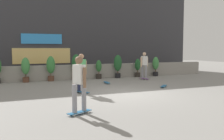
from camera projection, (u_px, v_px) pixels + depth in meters
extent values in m
plane|color=gray|center=(126.00, 94.00, 10.85)|extent=(48.00, 48.00, 0.00)
cube|color=gray|center=(85.00, 72.00, 16.33)|extent=(18.00, 0.40, 0.90)
cube|color=#38383D|center=(70.00, 31.00, 19.77)|extent=(20.00, 2.00, 6.50)
cube|color=#3399F2|center=(42.00, 39.00, 18.01)|extent=(2.80, 0.08, 0.70)
cube|color=#F2CC72|center=(42.00, 56.00, 18.12)|extent=(4.00, 0.06, 1.10)
cylinder|color=brown|center=(26.00, 80.00, 14.55)|extent=(0.36, 0.36, 0.30)
cylinder|color=brown|center=(26.00, 76.00, 14.53)|extent=(0.06, 0.06, 0.15)
ellipsoid|color=#428C47|center=(26.00, 66.00, 14.48)|extent=(0.47, 0.47, 0.97)
cylinder|color=brown|center=(51.00, 79.00, 15.09)|extent=(0.36, 0.36, 0.30)
cylinder|color=brown|center=(51.00, 75.00, 15.07)|extent=(0.06, 0.06, 0.15)
ellipsoid|color=#387F3D|center=(51.00, 65.00, 15.02)|extent=(0.50, 0.50, 1.02)
cylinder|color=brown|center=(76.00, 77.00, 15.68)|extent=(0.36, 0.36, 0.30)
cylinder|color=brown|center=(76.00, 74.00, 15.66)|extent=(0.06, 0.06, 0.15)
ellipsoid|color=#235B2D|center=(76.00, 63.00, 15.61)|extent=(0.55, 0.55, 1.12)
cylinder|color=#2D2823|center=(99.00, 76.00, 16.24)|extent=(0.36, 0.36, 0.30)
cylinder|color=brown|center=(99.00, 73.00, 16.22)|extent=(0.06, 0.06, 0.15)
ellipsoid|color=#2D6B33|center=(99.00, 66.00, 16.18)|extent=(0.36, 0.36, 0.74)
cylinder|color=black|center=(118.00, 76.00, 16.75)|extent=(0.36, 0.36, 0.30)
cylinder|color=brown|center=(118.00, 72.00, 16.73)|extent=(0.06, 0.06, 0.15)
ellipsoid|color=#235B2D|center=(118.00, 63.00, 16.68)|extent=(0.52, 0.52, 1.06)
cylinder|color=#2D2823|center=(138.00, 75.00, 17.31)|extent=(0.36, 0.36, 0.30)
cylinder|color=brown|center=(138.00, 71.00, 17.29)|extent=(0.06, 0.06, 0.15)
ellipsoid|color=#235B2D|center=(138.00, 64.00, 17.25)|extent=(0.38, 0.38, 0.79)
cylinder|color=black|center=(156.00, 74.00, 17.85)|extent=(0.36, 0.36, 0.30)
cylinder|color=brown|center=(156.00, 71.00, 17.83)|extent=(0.06, 0.06, 0.15)
ellipsoid|color=#428C47|center=(156.00, 63.00, 17.79)|extent=(0.44, 0.44, 0.89)
cube|color=#266699|center=(82.00, 92.00, 11.00)|extent=(0.52, 0.81, 0.02)
cylinder|color=silver|center=(76.00, 92.00, 11.12)|extent=(0.05, 0.06, 0.06)
cylinder|color=silver|center=(79.00, 92.00, 11.23)|extent=(0.05, 0.06, 0.06)
cylinder|color=silver|center=(84.00, 93.00, 10.77)|extent=(0.05, 0.06, 0.06)
cylinder|color=silver|center=(87.00, 93.00, 10.89)|extent=(0.05, 0.06, 0.06)
cylinder|color=#282D4C|center=(79.00, 82.00, 11.08)|extent=(0.14, 0.14, 0.82)
cylinder|color=#282D4C|center=(84.00, 82.00, 10.84)|extent=(0.14, 0.14, 0.82)
cube|color=#3F8C4C|center=(81.00, 66.00, 10.90)|extent=(0.41, 0.33, 0.56)
sphere|color=#9E7051|center=(81.00, 56.00, 10.87)|extent=(0.22, 0.22, 0.22)
cylinder|color=#9E7051|center=(77.00, 68.00, 10.74)|extent=(0.09, 0.09, 0.58)
cylinder|color=#9E7051|center=(86.00, 68.00, 11.08)|extent=(0.09, 0.09, 0.58)
cube|color=#266699|center=(79.00, 112.00, 7.49)|extent=(0.81, 0.52, 0.02)
cylinder|color=silver|center=(84.00, 111.00, 7.73)|extent=(0.06, 0.05, 0.06)
cylinder|color=silver|center=(88.00, 112.00, 7.63)|extent=(0.06, 0.05, 0.06)
cylinder|color=silver|center=(71.00, 114.00, 7.35)|extent=(0.06, 0.05, 0.06)
cylinder|color=silver|center=(74.00, 115.00, 7.24)|extent=(0.06, 0.05, 0.06)
cylinder|color=gray|center=(84.00, 97.00, 7.58)|extent=(0.14, 0.14, 0.82)
cylinder|color=gray|center=(75.00, 99.00, 7.32)|extent=(0.14, 0.14, 0.82)
cube|color=white|center=(79.00, 74.00, 7.39)|extent=(0.34, 0.41, 0.56)
sphere|color=brown|center=(79.00, 60.00, 7.36)|extent=(0.22, 0.22, 0.22)
cylinder|color=brown|center=(74.00, 76.00, 7.56)|extent=(0.09, 0.09, 0.58)
cylinder|color=brown|center=(85.00, 78.00, 7.24)|extent=(0.09, 0.09, 0.58)
cube|color=#72338C|center=(144.00, 78.00, 15.87)|extent=(0.31, 0.82, 0.02)
cylinder|color=silver|center=(148.00, 79.00, 15.69)|extent=(0.04, 0.06, 0.06)
cylinder|color=silver|center=(146.00, 80.00, 15.61)|extent=(0.04, 0.06, 0.06)
cylinder|color=silver|center=(143.00, 79.00, 16.13)|extent=(0.04, 0.06, 0.06)
cylinder|color=silver|center=(141.00, 79.00, 16.05)|extent=(0.04, 0.06, 0.06)
cylinder|color=gray|center=(146.00, 72.00, 15.68)|extent=(0.14, 0.14, 0.82)
cylinder|color=gray|center=(142.00, 71.00, 15.99)|extent=(0.14, 0.14, 0.82)
cube|color=white|center=(144.00, 61.00, 15.77)|extent=(0.38, 0.25, 0.56)
sphere|color=beige|center=(144.00, 54.00, 15.74)|extent=(0.22, 0.22, 0.22)
cylinder|color=beige|center=(147.00, 62.00, 15.90)|extent=(0.09, 0.09, 0.58)
cylinder|color=beige|center=(141.00, 62.00, 15.66)|extent=(0.09, 0.09, 0.58)
cube|color=#266699|center=(164.00, 86.00, 12.69)|extent=(0.70, 0.71, 0.02)
cylinder|color=silver|center=(164.00, 88.00, 12.42)|extent=(0.06, 0.06, 0.06)
cylinder|color=silver|center=(161.00, 87.00, 12.48)|extent=(0.06, 0.06, 0.06)
cylinder|color=silver|center=(166.00, 86.00, 12.90)|extent=(0.06, 0.06, 0.06)
cylinder|color=silver|center=(163.00, 86.00, 12.96)|extent=(0.06, 0.06, 0.06)
cube|color=#266699|center=(107.00, 82.00, 14.04)|extent=(0.31, 0.82, 0.02)
cylinder|color=silver|center=(109.00, 84.00, 13.81)|extent=(0.04, 0.06, 0.06)
cylinder|color=silver|center=(106.00, 84.00, 13.77)|extent=(0.04, 0.06, 0.06)
cylinder|color=silver|center=(107.00, 82.00, 14.31)|extent=(0.04, 0.06, 0.06)
cylinder|color=silver|center=(104.00, 82.00, 14.27)|extent=(0.04, 0.06, 0.06)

